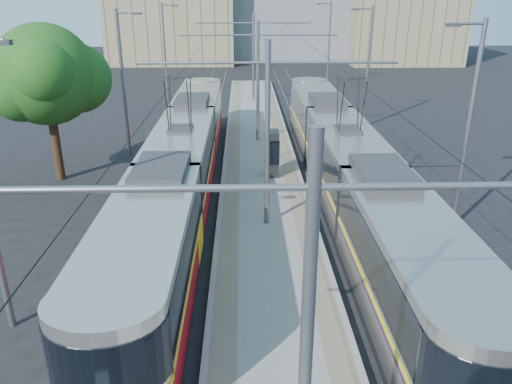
{
  "coord_description": "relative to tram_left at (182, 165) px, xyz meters",
  "views": [
    {
      "loc": [
        -0.9,
        -9.91,
        8.82
      ],
      "look_at": [
        -0.42,
        8.02,
        1.6
      ],
      "focal_mm": 35.0,
      "sensor_mm": 36.0,
      "label": 1
    }
  ],
  "objects": [
    {
      "name": "ground",
      "position": [
        3.6,
        -11.07,
        -1.71
      ],
      "size": [
        160.0,
        160.0,
        0.0
      ],
      "primitive_type": "plane",
      "color": "black",
      "rests_on": "ground"
    },
    {
      "name": "platform",
      "position": [
        3.6,
        5.93,
        -1.56
      ],
      "size": [
        4.0,
        50.0,
        0.3
      ],
      "primitive_type": "cube",
      "color": "gray",
      "rests_on": "ground"
    },
    {
      "name": "tactile_strip_left",
      "position": [
        2.15,
        5.93,
        -1.4
      ],
      "size": [
        0.7,
        50.0,
        0.01
      ],
      "primitive_type": "cube",
      "color": "gray",
      "rests_on": "platform"
    },
    {
      "name": "tactile_strip_right",
      "position": [
        5.05,
        5.93,
        -1.4
      ],
      "size": [
        0.7,
        50.0,
        0.01
      ],
      "primitive_type": "cube",
      "color": "gray",
      "rests_on": "platform"
    },
    {
      "name": "rails",
      "position": [
        3.6,
        5.93,
        -1.69
      ],
      "size": [
        8.71,
        70.0,
        0.03
      ],
      "color": "gray",
      "rests_on": "ground"
    },
    {
      "name": "tram_left",
      "position": [
        0.0,
        0.0,
        0.0
      ],
      "size": [
        2.43,
        27.67,
        5.5
      ],
      "color": "black",
      "rests_on": "ground"
    },
    {
      "name": "tram_right",
      "position": [
        7.2,
        -0.34,
        0.15
      ],
      "size": [
        2.43,
        28.34,
        5.5
      ],
      "color": "black",
      "rests_on": "ground"
    },
    {
      "name": "catenary",
      "position": [
        3.6,
        3.08,
        2.81
      ],
      "size": [
        9.2,
        70.0,
        7.0
      ],
      "color": "slate",
      "rests_on": "platform"
    },
    {
      "name": "street_lamps",
      "position": [
        3.6,
        9.93,
        2.47
      ],
      "size": [
        15.18,
        38.22,
        8.0
      ],
      "color": "slate",
      "rests_on": "ground"
    },
    {
      "name": "shelter",
      "position": [
        4.14,
        2.45,
        -0.23
      ],
      "size": [
        0.65,
        1.03,
        2.25
      ],
      "rotation": [
        0.0,
        0.0,
        -0.02
      ],
      "color": "black",
      "rests_on": "platform"
    },
    {
      "name": "tree",
      "position": [
        -6.23,
        3.15,
        3.4
      ],
      "size": [
        5.21,
        4.81,
        7.56
      ],
      "color": "#382314",
      "rests_on": "ground"
    },
    {
      "name": "building_left",
      "position": [
        -6.4,
        48.93,
        5.17
      ],
      "size": [
        16.32,
        12.24,
        13.74
      ],
      "color": "gray",
      "rests_on": "ground"
    },
    {
      "name": "building_right",
      "position": [
        23.6,
        46.93,
        4.55
      ],
      "size": [
        14.28,
        10.2,
        12.5
      ],
      "color": "gray",
      "rests_on": "ground"
    }
  ]
}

